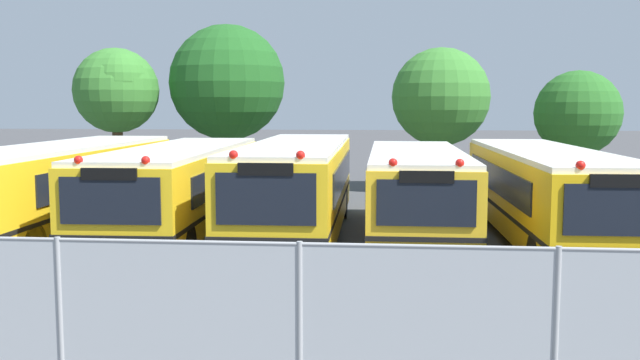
# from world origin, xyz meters

# --- Properties ---
(ground_plane) EXTENTS (160.00, 160.00, 0.00)m
(ground_plane) POSITION_xyz_m (0.00, 0.00, 0.00)
(ground_plane) COLOR #424244
(school_bus_0) EXTENTS (2.66, 10.98, 2.62)m
(school_bus_0) POSITION_xyz_m (-6.48, 0.13, 1.38)
(school_bus_0) COLOR yellow
(school_bus_0) RESTS_ON ground_plane
(school_bus_1) EXTENTS (2.79, 10.62, 2.57)m
(school_bus_1) POSITION_xyz_m (-3.21, 0.15, 1.36)
(school_bus_1) COLOR yellow
(school_bus_1) RESTS_ON ground_plane
(school_bus_2) EXTENTS (2.56, 10.72, 2.70)m
(school_bus_2) POSITION_xyz_m (-0.01, 0.10, 1.42)
(school_bus_2) COLOR yellow
(school_bus_2) RESTS_ON ground_plane
(school_bus_3) EXTENTS (2.46, 9.40, 2.52)m
(school_bus_3) POSITION_xyz_m (3.13, 0.09, 1.33)
(school_bus_3) COLOR yellow
(school_bus_3) RESTS_ON ground_plane
(school_bus_4) EXTENTS (2.64, 11.04, 2.57)m
(school_bus_4) POSITION_xyz_m (6.42, 0.05, 1.36)
(school_bus_4) COLOR yellow
(school_bus_4) RESTS_ON ground_plane
(tree_0) EXTENTS (3.49, 3.49, 5.89)m
(tree_0) POSITION_xyz_m (-8.70, 9.84, 4.22)
(tree_0) COLOR #4C3823
(tree_0) RESTS_ON ground_plane
(tree_1) EXTENTS (4.89, 4.89, 6.94)m
(tree_1) POSITION_xyz_m (-4.52, 11.30, 4.47)
(tree_1) COLOR #4C3823
(tree_1) RESTS_ON ground_plane
(tree_2) EXTENTS (4.02, 4.02, 5.90)m
(tree_2) POSITION_xyz_m (4.51, 11.03, 3.83)
(tree_2) COLOR #4C3823
(tree_2) RESTS_ON ground_plane
(tree_3) EXTENTS (3.28, 3.28, 4.88)m
(tree_3) POSITION_xyz_m (9.57, 9.60, 3.23)
(tree_3) COLOR #4C3823
(tree_3) RESTS_ON ground_plane
(chainlink_fence) EXTENTS (20.71, 0.07, 1.99)m
(chainlink_fence) POSITION_xyz_m (-0.13, -10.27, 1.03)
(chainlink_fence) COLOR #9EA0A3
(chainlink_fence) RESTS_ON ground_plane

